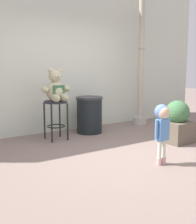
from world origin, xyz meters
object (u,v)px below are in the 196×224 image
object	(u,v)px
bar_stool_with_teddy	(56,111)
planter_with_shrub	(177,123)
trash_bin	(89,115)
child_walking	(162,121)
lamppost	(141,72)
teddy_bear	(56,89)

from	to	relation	value
bar_stool_with_teddy	planter_with_shrub	bearing A→B (deg)	-38.20
trash_bin	planter_with_shrub	world-z (taller)	planter_with_shrub
child_walking	trash_bin	world-z (taller)	child_walking
bar_stool_with_teddy	trash_bin	world-z (taller)	trash_bin
child_walking	bar_stool_with_teddy	bearing A→B (deg)	-94.16
child_walking	lamppost	bearing A→B (deg)	-146.35
bar_stool_with_teddy	teddy_bear	size ratio (longest dim) A/B	1.23
teddy_bear	trash_bin	distance (m)	1.05
child_walking	lamppost	world-z (taller)	lamppost
bar_stool_with_teddy	planter_with_shrub	xyz separation A→B (m)	(1.80, -1.42, -0.19)
bar_stool_with_teddy	lamppost	xyz separation A→B (m)	(2.36, 0.24, 0.72)
teddy_bear	trash_bin	bearing A→B (deg)	11.54
bar_stool_with_teddy	lamppost	bearing A→B (deg)	5.75
teddy_bear	lamppost	size ratio (longest dim) A/B	0.20
planter_with_shrub	child_walking	bearing A→B (deg)	-147.64
bar_stool_with_teddy	child_walking	xyz separation A→B (m)	(0.63, -2.16, 0.09)
child_walking	trash_bin	size ratio (longest dim) A/B	1.14
teddy_bear	planter_with_shrub	xyz separation A→B (m)	(1.80, -1.39, -0.63)
teddy_bear	lamppost	bearing A→B (deg)	6.44
planter_with_shrub	lamppost	bearing A→B (deg)	71.30
bar_stool_with_teddy	child_walking	world-z (taller)	child_walking
bar_stool_with_teddy	lamppost	size ratio (longest dim) A/B	0.24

